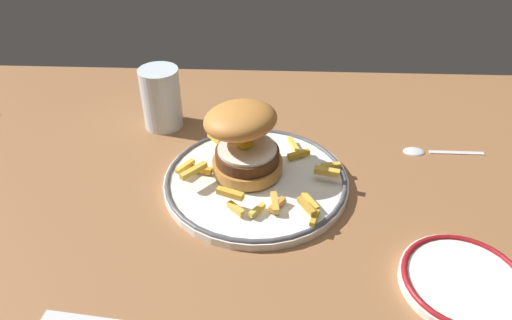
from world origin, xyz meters
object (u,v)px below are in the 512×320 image
at_px(dinner_plate, 256,180).
at_px(burger, 243,137).
at_px(water_glass, 162,102).
at_px(spoon, 423,150).
at_px(side_plate, 464,281).

distance_m(dinner_plate, burger, 0.07).
xyz_separation_m(water_glass, spoon, (0.45, -0.07, -0.04)).
height_order(side_plate, spoon, side_plate).
xyz_separation_m(water_glass, side_plate, (0.43, -0.35, -0.04)).
relative_size(dinner_plate, burger, 1.81).
height_order(dinner_plate, burger, burger).
height_order(water_glass, side_plate, water_glass).
relative_size(dinner_plate, side_plate, 1.85).
bearing_deg(dinner_plate, burger, 130.38).
bearing_deg(burger, dinner_plate, -49.62).
relative_size(side_plate, spoon, 1.13).
xyz_separation_m(burger, side_plate, (0.28, -0.21, -0.06)).
relative_size(dinner_plate, spoon, 2.10).
height_order(dinner_plate, spoon, dinner_plate).
xyz_separation_m(burger, water_glass, (-0.15, 0.14, -0.02)).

